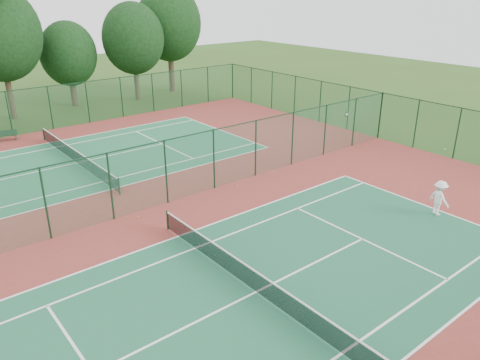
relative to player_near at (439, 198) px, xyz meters
The scene contains 15 objects.
ground 15.04m from the player_near, 139.34° to the left, with size 120.00×120.00×0.00m, color #2B4D18.
red_pad 15.04m from the player_near, 139.34° to the left, with size 40.00×36.00×0.01m, color maroon.
court_near 11.45m from the player_near, behind, with size 23.77×10.97×0.01m, color #1D5B3D.
court_far 21.98m from the player_near, 121.23° to the left, with size 23.77×10.97×0.01m, color #216942.
fence_north 30.03m from the player_near, 112.29° to the left, with size 40.00×0.09×3.50m.
fence_east 13.06m from the player_near, 48.62° to the left, with size 0.09×36.00×3.50m.
fence_divider 15.03m from the player_near, 139.34° to the left, with size 40.00×0.09×3.50m.
tennis_net_near 11.42m from the player_near, behind, with size 0.10×12.90×0.97m.
tennis_net_far 21.96m from the player_near, 121.23° to the left, with size 0.10×12.90×0.97m.
player_near is the anchor object (origin of this frame).
bench 29.96m from the player_near, 116.94° to the left, with size 1.46×0.70×0.87m.
stray_ball_a 10.81m from the player_near, 120.78° to the left, with size 0.07×0.07×0.07m, color #BACF30.
stray_ball_b 9.78m from the player_near, 104.77° to the left, with size 0.07×0.07×0.07m, color #C9D531.
stray_ball_c 15.07m from the player_near, 142.47° to the left, with size 0.07×0.07×0.07m, color #AFCE2F.
evergreen_row 35.74m from the player_near, 107.74° to the left, with size 39.00×5.00×12.00m, color black, non-canonical shape.
Camera 1 is at (-9.66, -20.03, 10.64)m, focal length 35.00 mm.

